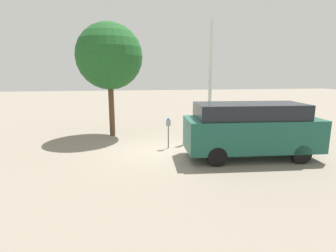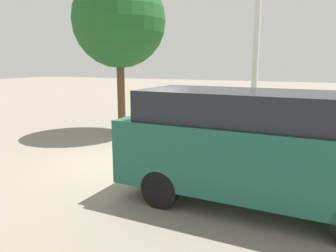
# 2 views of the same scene
# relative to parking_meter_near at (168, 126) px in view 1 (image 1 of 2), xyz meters

# --- Properties ---
(ground_plane) EXTENTS (80.00, 80.00, 0.00)m
(ground_plane) POSITION_rel_parking_meter_near_xyz_m (-0.40, -0.41, -1.00)
(ground_plane) COLOR gray
(parking_meter_near) EXTENTS (0.21, 0.12, 1.36)m
(parking_meter_near) POSITION_rel_parking_meter_near_xyz_m (0.00, 0.00, 0.00)
(parking_meter_near) COLOR #4C4C4C
(parking_meter_near) RESTS_ON ground
(parking_meter_far) EXTENTS (0.21, 0.12, 1.36)m
(parking_meter_far) POSITION_rel_parking_meter_near_xyz_m (6.76, 0.22, 0.00)
(parking_meter_far) COLOR #4C4C4C
(parking_meter_far) RESTS_ON ground
(lamp_post) EXTENTS (0.44, 0.44, 5.84)m
(lamp_post) POSITION_rel_parking_meter_near_xyz_m (2.39, 1.73, 1.02)
(lamp_post) COLOR beige
(lamp_post) RESTS_ON ground
(parked_van) EXTENTS (5.23, 2.18, 2.16)m
(parked_van) POSITION_rel_parking_meter_near_xyz_m (2.98, -1.78, 0.17)
(parked_van) COLOR #195142
(parked_van) RESTS_ON ground
(street_tree) EXTENTS (3.34, 3.34, 5.79)m
(street_tree) POSITION_rel_parking_meter_near_xyz_m (-2.59, 2.83, 3.09)
(street_tree) COLOR #513823
(street_tree) RESTS_ON ground
(fire_hydrant) EXTENTS (0.17, 0.17, 0.67)m
(fire_hydrant) POSITION_rel_parking_meter_near_xyz_m (7.21, 0.09, -0.67)
(fire_hydrant) COLOR red
(fire_hydrant) RESTS_ON ground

